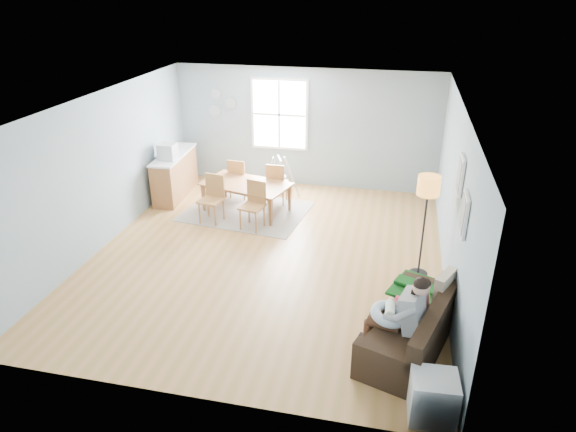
% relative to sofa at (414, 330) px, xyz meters
% --- Properties ---
extents(room, '(8.40, 9.40, 3.90)m').
position_rel_sofa_xyz_m(room, '(-2.50, 2.03, 2.15)').
color(room, '#AF7F3E').
extents(window, '(1.32, 0.08, 1.62)m').
position_rel_sofa_xyz_m(window, '(-3.10, 5.49, 1.37)').
color(window, white).
rests_on(window, room).
extents(pictures, '(0.05, 1.34, 0.74)m').
position_rel_sofa_xyz_m(pictures, '(0.46, 0.98, 1.57)').
color(pictures, white).
rests_on(pictures, room).
extents(wall_plates, '(0.67, 0.02, 0.66)m').
position_rel_sofa_xyz_m(wall_plates, '(-4.51, 5.50, 1.55)').
color(wall_plates, '#8B9CA7').
rests_on(wall_plates, room).
extents(sofa, '(1.38, 2.08, 0.78)m').
position_rel_sofa_xyz_m(sofa, '(0.00, 0.00, 0.00)').
color(sofa, black).
rests_on(sofa, room).
extents(green_throw, '(1.09, 1.01, 0.04)m').
position_rel_sofa_xyz_m(green_throw, '(0.13, 0.63, 0.22)').
color(green_throw, '#124F17').
rests_on(green_throw, sofa).
extents(beige_pillow, '(0.31, 0.47, 0.46)m').
position_rel_sofa_xyz_m(beige_pillow, '(0.35, 0.42, 0.43)').
color(beige_pillow, '#C8B498').
rests_on(beige_pillow, sofa).
extents(father, '(0.92, 0.57, 1.24)m').
position_rel_sofa_xyz_m(father, '(-0.20, -0.22, 0.39)').
color(father, '#98989B').
rests_on(father, sofa).
extents(nursing_pillow, '(0.65, 0.65, 0.20)m').
position_rel_sofa_xyz_m(nursing_pillow, '(-0.34, -0.18, 0.32)').
color(nursing_pillow, silver).
rests_on(nursing_pillow, father).
extents(infant, '(0.13, 0.35, 0.13)m').
position_rel_sofa_xyz_m(infant, '(-0.34, -0.15, 0.41)').
color(infant, white).
rests_on(infant, nursing_pillow).
extents(toddler, '(0.53, 0.38, 0.78)m').
position_rel_sofa_xyz_m(toddler, '(-0.01, 0.19, 0.38)').
color(toddler, silver).
rests_on(toddler, sofa).
extents(floor_lamp, '(0.35, 0.35, 1.73)m').
position_rel_sofa_xyz_m(floor_lamp, '(0.09, 1.91, 1.15)').
color(floor_lamp, black).
rests_on(floor_lamp, room).
extents(storage_cube, '(0.53, 0.47, 0.56)m').
position_rel_sofa_xyz_m(storage_cube, '(0.19, -1.17, 0.00)').
color(storage_cube, silver).
rests_on(storage_cube, room).
extents(rug, '(2.66, 2.15, 0.01)m').
position_rel_sofa_xyz_m(rug, '(-3.41, 3.71, -0.27)').
color(rug, gray).
rests_on(rug, room).
extents(dining_table, '(1.97, 1.41, 0.62)m').
position_rel_sofa_xyz_m(dining_table, '(-3.41, 3.71, 0.04)').
color(dining_table, brown).
rests_on(dining_table, rug).
extents(chair_sw, '(0.49, 0.49, 0.95)m').
position_rel_sofa_xyz_m(chair_sw, '(-3.92, 3.17, 0.27)').
color(chair_sw, '#A07337').
rests_on(chair_sw, rug).
extents(chair_se, '(0.51, 0.51, 0.94)m').
position_rel_sofa_xyz_m(chair_se, '(-3.04, 3.06, 0.26)').
color(chair_se, '#A07337').
rests_on(chair_se, rug).
extents(chair_nw, '(0.44, 0.44, 0.91)m').
position_rel_sofa_xyz_m(chair_nw, '(-3.77, 4.36, 0.24)').
color(chair_nw, '#A07337').
rests_on(chair_nw, rug).
extents(chair_ne, '(0.42, 0.42, 0.92)m').
position_rel_sofa_xyz_m(chair_ne, '(-2.89, 4.25, 0.25)').
color(chair_ne, '#A07337').
rests_on(chair_ne, rug).
extents(counter, '(0.62, 1.75, 0.96)m').
position_rel_sofa_xyz_m(counter, '(-5.20, 4.25, 0.21)').
color(counter, brown).
rests_on(counter, room).
extents(monitor, '(0.35, 0.34, 0.33)m').
position_rel_sofa_xyz_m(monitor, '(-5.17, 3.92, 0.85)').
color(monitor, '#B8B7BC').
rests_on(monitor, counter).
extents(baby_swing, '(1.03, 1.04, 0.81)m').
position_rel_sofa_xyz_m(baby_swing, '(-2.97, 4.92, 0.09)').
color(baby_swing, '#B8B7BC').
rests_on(baby_swing, room).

